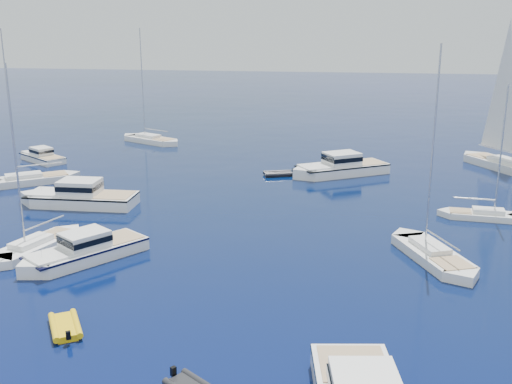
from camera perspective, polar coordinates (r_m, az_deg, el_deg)
ground at (r=30.52m, az=-6.40°, el=-16.40°), size 400.00×400.00×0.00m
motor_cruiser_left at (r=44.64m, az=-16.08°, el=-6.26°), size 8.35×10.18×2.68m
motor_cruiser_centre at (r=58.24m, az=-16.53°, el=-1.21°), size 12.07×4.20×3.13m
motor_cruiser_far_l at (r=78.97m, az=-19.75°, el=2.81°), size 8.53×6.85×2.23m
motor_cruiser_distant at (r=68.03m, az=7.95°, el=1.65°), size 12.31×9.82×3.22m
sailboat_fore at (r=47.62m, az=-20.22°, el=-5.25°), size 4.96×10.03×14.27m
sailboat_mid_r at (r=44.90m, az=16.41°, el=-6.16°), size 6.79×10.82×15.60m
sailboat_mid_l at (r=67.95m, az=-20.82°, el=0.76°), size 10.66×9.23×16.53m
sailboat_centre at (r=55.58m, az=20.86°, el=-2.39°), size 8.31×2.73×12.01m
sailboat_sails_r at (r=76.08m, az=22.42°, el=2.09°), size 10.02×13.36×19.85m
sailboat_far_l at (r=87.78m, az=-10.01°, el=4.68°), size 11.37×7.67×16.54m
tender_yellow at (r=35.27m, az=-17.69°, el=-12.42°), size 3.35×3.77×0.95m
tender_grey_far at (r=66.95m, az=2.14°, el=1.57°), size 3.84×2.98×0.95m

